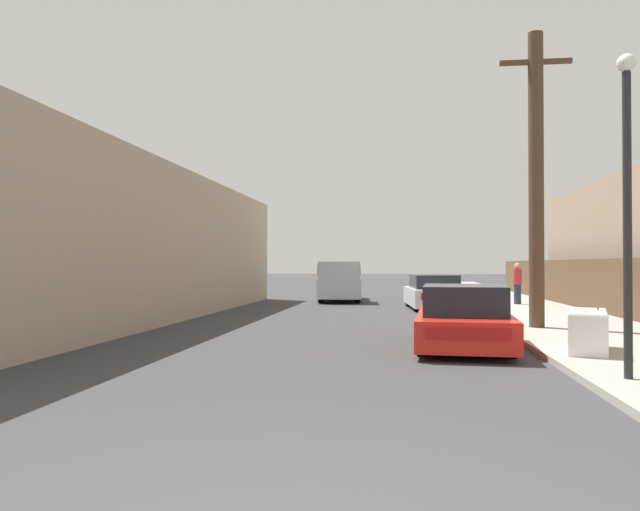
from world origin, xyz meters
The scene contains 10 objects.
sidewalk_curb centered at (5.30, 23.50, 0.06)m, with size 4.20×63.00×0.12m, color #9E998E.
discarded_fridge centered at (4.07, 8.63, 0.49)m, with size 1.12×1.92×0.77m.
parked_sports_car_red centered at (1.92, 9.77, 0.59)m, with size 2.15×4.74×1.30m.
car_parked_mid centered at (1.93, 21.06, 0.62)m, with size 2.26×4.65×1.32m.
pickup_truck centered at (-2.14, 25.50, 0.92)m, with size 2.38×5.64×1.84m.
utility_pole centered at (4.10, 13.07, 3.97)m, with size 1.80×0.38×7.57m.
street_lamp centered at (3.80, 5.81, 2.79)m, with size 0.26×0.26×4.59m.
wooden_fence centered at (7.25, 17.37, 1.02)m, with size 0.08×38.34×1.79m, color brown.
building_left_block centered at (-9.39, 15.11, 2.34)m, with size 7.00×23.62×4.67m, color tan.
pedestrian centered at (5.36, 22.54, 0.97)m, with size 0.34×0.34×1.66m.
Camera 1 is at (0.59, -3.44, 1.73)m, focal length 35.00 mm.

